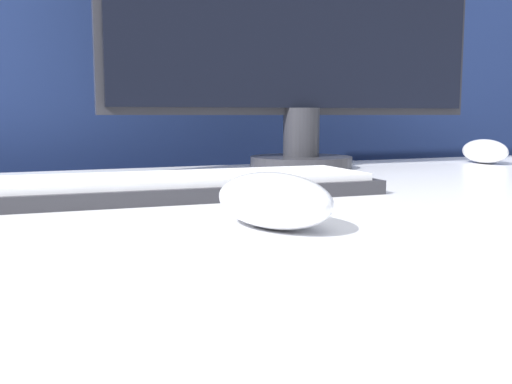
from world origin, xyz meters
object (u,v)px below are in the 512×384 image
(keyboard, at_px, (181,186))
(computer_mouse_far, at_px, (485,151))
(monitor, at_px, (302,3))
(computer_mouse_near, at_px, (274,200))

(keyboard, distance_m, computer_mouse_far, 0.69)
(monitor, bearing_deg, computer_mouse_far, -7.73)
(keyboard, height_order, computer_mouse_far, computer_mouse_far)
(keyboard, height_order, monitor, monitor)
(computer_mouse_near, xyz_separation_m, monitor, (0.27, 0.48, 0.25))
(computer_mouse_near, height_order, computer_mouse_far, same)
(computer_mouse_far, bearing_deg, monitor, -176.23)
(monitor, bearing_deg, keyboard, -136.97)
(monitor, relative_size, computer_mouse_far, 5.38)
(keyboard, xyz_separation_m, computer_mouse_far, (0.65, 0.22, 0.01))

